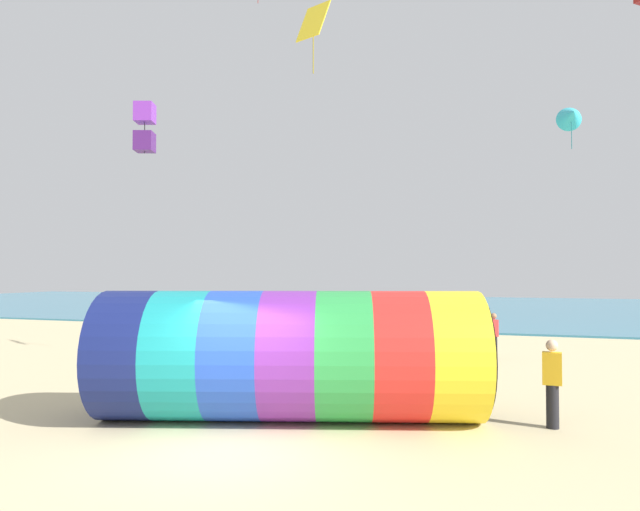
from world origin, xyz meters
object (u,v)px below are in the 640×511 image
object	(u,v)px
kite_yellow_diamond	(313,22)
kite_purple_box	(145,127)
bystander_near_water	(280,344)
kite_handler	(552,383)
bystander_mid_beach	(494,335)
giant_inflatable_tube	(292,355)
kite_cyan_delta	(571,115)

from	to	relation	value
kite_yellow_diamond	kite_purple_box	size ratio (longest dim) A/B	1.35
kite_yellow_diamond	bystander_near_water	bearing A→B (deg)	-155.26
kite_handler	kite_yellow_diamond	xyz separation A→B (m)	(-6.42, 4.36, 9.87)
kite_yellow_diamond	kite_purple_box	bearing A→B (deg)	-170.87
kite_handler	kite_yellow_diamond	size ratio (longest dim) A/B	0.77
kite_handler	bystander_mid_beach	distance (m)	9.07
kite_handler	kite_purple_box	size ratio (longest dim) A/B	1.04
giant_inflatable_tube	kite_handler	world-z (taller)	giant_inflatable_tube
bystander_mid_beach	bystander_near_water	bearing A→B (deg)	-140.35
kite_handler	kite_cyan_delta	world-z (taller)	kite_cyan_delta
kite_purple_box	kite_handler	bearing A→B (deg)	-16.39
kite_handler	bystander_near_water	bearing A→B (deg)	151.77
giant_inflatable_tube	bystander_mid_beach	world-z (taller)	giant_inflatable_tube
giant_inflatable_tube	bystander_mid_beach	xyz separation A→B (m)	(3.84, 9.97, -0.52)
kite_yellow_diamond	kite_purple_box	world-z (taller)	kite_yellow_diamond
kite_cyan_delta	kite_purple_box	bearing A→B (deg)	-144.32
giant_inflatable_tube	bystander_mid_beach	bearing A→B (deg)	68.93
giant_inflatable_tube	bystander_near_water	distance (m)	5.43
giant_inflatable_tube	kite_cyan_delta	world-z (taller)	kite_cyan_delta
kite_yellow_diamond	kite_cyan_delta	size ratio (longest dim) A/B	1.17
kite_handler	giant_inflatable_tube	bearing A→B (deg)	-169.01
kite_cyan_delta	bystander_mid_beach	distance (m)	10.19
kite_yellow_diamond	bystander_near_water	size ratio (longest dim) A/B	1.32
kite_cyan_delta	bystander_mid_beach	xyz separation A→B (m)	(-3.06, -4.32, -8.70)
bystander_near_water	bystander_mid_beach	xyz separation A→B (m)	(6.08, 5.04, -0.06)
kite_purple_box	bystander_near_water	bearing A→B (deg)	5.71
kite_handler	kite_purple_box	xyz separation A→B (m)	(-11.85, 3.49, 6.82)
kite_handler	kite_cyan_delta	bearing A→B (deg)	82.23
kite_purple_box	bystander_near_water	xyz separation A→B (m)	(4.52, 0.45, -6.83)
giant_inflatable_tube	kite_cyan_delta	xyz separation A→B (m)	(6.91, 14.29, 8.18)
giant_inflatable_tube	kite_cyan_delta	bearing A→B (deg)	64.21
bystander_mid_beach	giant_inflatable_tube	bearing A→B (deg)	-111.07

